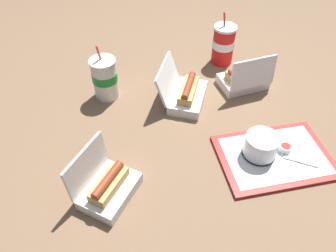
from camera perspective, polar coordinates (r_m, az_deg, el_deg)
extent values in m
plane|color=brown|center=(1.21, 1.85, -0.29)|extent=(3.20, 3.20, 0.00)
cube|color=red|center=(1.16, 18.02, -5.11)|extent=(0.39, 0.29, 0.01)
cube|color=white|center=(1.16, 18.09, -4.90)|extent=(0.34, 0.25, 0.00)
cylinder|color=black|center=(1.14, 15.51, -4.56)|extent=(0.11, 0.11, 0.01)
cylinder|color=#BC7084|center=(1.12, 15.79, -3.57)|extent=(0.08, 0.08, 0.05)
cylinder|color=silver|center=(1.11, 15.89, -3.23)|extent=(0.11, 0.11, 0.07)
cylinder|color=white|center=(1.17, 19.73, -3.68)|extent=(0.04, 0.04, 0.02)
cylinder|color=#9E140F|center=(1.17, 19.84, -3.36)|extent=(0.03, 0.03, 0.01)
cube|color=white|center=(1.19, 16.72, -2.63)|extent=(0.12, 0.12, 0.00)
cube|color=white|center=(1.16, 22.10, -5.72)|extent=(0.09, 0.08, 0.00)
cube|color=white|center=(1.02, -10.00, -11.12)|extent=(0.21, 0.22, 0.04)
cube|color=white|center=(0.99, -14.00, -6.80)|extent=(0.13, 0.14, 0.13)
cube|color=tan|center=(0.99, -10.26, -9.96)|extent=(0.14, 0.14, 0.03)
cylinder|color=brown|center=(0.97, -10.44, -9.15)|extent=(0.11, 0.12, 0.03)
cylinder|color=yellow|center=(0.97, -10.51, -8.83)|extent=(0.08, 0.09, 0.01)
cube|color=white|center=(1.42, 12.85, 7.57)|extent=(0.19, 0.13, 0.04)
cube|color=white|center=(1.33, 14.65, 8.85)|extent=(0.19, 0.03, 0.13)
cube|color=tan|center=(1.40, 13.09, 8.74)|extent=(0.15, 0.06, 0.03)
cylinder|color=brown|center=(1.38, 13.25, 9.53)|extent=(0.14, 0.03, 0.03)
cylinder|color=yellow|center=(1.38, 13.31, 9.83)|extent=(0.12, 0.01, 0.01)
cube|color=white|center=(1.30, 3.51, 4.98)|extent=(0.21, 0.24, 0.04)
cube|color=white|center=(1.27, -0.09, 8.28)|extent=(0.14, 0.20, 0.12)
cube|color=tan|center=(1.28, 3.58, 6.21)|extent=(0.13, 0.16, 0.03)
cylinder|color=brown|center=(1.27, 3.63, 7.05)|extent=(0.10, 0.14, 0.03)
cylinder|color=yellow|center=(1.26, 3.64, 7.37)|extent=(0.07, 0.12, 0.01)
cylinder|color=red|center=(1.52, 9.58, 13.63)|extent=(0.09, 0.09, 0.17)
cylinder|color=white|center=(1.51, 9.64, 14.02)|extent=(0.10, 0.10, 0.04)
cylinder|color=white|center=(1.47, 10.00, 16.53)|extent=(0.10, 0.10, 0.01)
cylinder|color=red|center=(1.46, 9.80, 17.84)|extent=(0.01, 0.01, 0.06)
cylinder|color=white|center=(1.32, -10.90, 7.93)|extent=(0.10, 0.10, 0.16)
cylinder|color=#198C33|center=(1.31, -10.99, 8.46)|extent=(0.10, 0.10, 0.03)
cylinder|color=white|center=(1.27, -11.41, 10.95)|extent=(0.10, 0.10, 0.01)
cylinder|color=red|center=(1.26, -12.02, 12.38)|extent=(0.02, 0.01, 0.06)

